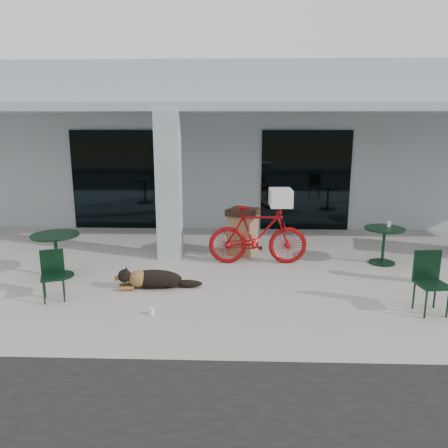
{
  "coord_description": "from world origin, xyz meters",
  "views": [
    {
      "loc": [
        -0.0,
        -6.88,
        2.89
      ],
      "look_at": [
        -0.29,
        1.24,
        1.0
      ],
      "focal_mm": 35.0,
      "sensor_mm": 36.0,
      "label": 1
    }
  ],
  "objects_px": {
    "cafe_table_near": "(57,256)",
    "cafe_chair_near": "(53,276)",
    "cafe_table_far": "(383,246)",
    "cafe_chair_far_a": "(432,284)",
    "bicycle": "(258,235)",
    "trash_receptacle": "(243,232)",
    "dog": "(154,278)"
  },
  "relations": [
    {
      "from": "cafe_chair_near",
      "to": "cafe_table_far",
      "type": "height_order",
      "value": "cafe_chair_near"
    },
    {
      "from": "cafe_table_near",
      "to": "cafe_chair_near",
      "type": "bearing_deg",
      "value": -70.18
    },
    {
      "from": "bicycle",
      "to": "cafe_table_far",
      "type": "bearing_deg",
      "value": -89.37
    },
    {
      "from": "dog",
      "to": "cafe_table_far",
      "type": "height_order",
      "value": "cafe_table_far"
    },
    {
      "from": "cafe_chair_near",
      "to": "cafe_chair_far_a",
      "type": "height_order",
      "value": "cafe_chair_far_a"
    },
    {
      "from": "bicycle",
      "to": "dog",
      "type": "xyz_separation_m",
      "value": [
        -1.9,
        -1.46,
        -0.42
      ]
    },
    {
      "from": "cafe_table_far",
      "to": "cafe_chair_far_a",
      "type": "relative_size",
      "value": 0.85
    },
    {
      "from": "cafe_chair_far_a",
      "to": "trash_receptacle",
      "type": "relative_size",
      "value": 0.93
    },
    {
      "from": "cafe_table_far",
      "to": "cafe_chair_far_a",
      "type": "distance_m",
      "value": 2.47
    },
    {
      "from": "dog",
      "to": "trash_receptacle",
      "type": "bearing_deg",
      "value": 42.98
    },
    {
      "from": "bicycle",
      "to": "cafe_table_near",
      "type": "height_order",
      "value": "bicycle"
    },
    {
      "from": "trash_receptacle",
      "to": "cafe_table_far",
      "type": "bearing_deg",
      "value": -11.1
    },
    {
      "from": "dog",
      "to": "trash_receptacle",
      "type": "xyz_separation_m",
      "value": [
        1.59,
        2.14,
        0.33
      ]
    },
    {
      "from": "cafe_table_far",
      "to": "cafe_table_near",
      "type": "bearing_deg",
      "value": -170.93
    },
    {
      "from": "cafe_table_near",
      "to": "cafe_chair_near",
      "type": "relative_size",
      "value": 1.07
    },
    {
      "from": "dog",
      "to": "cafe_chair_near",
      "type": "bearing_deg",
      "value": -169.37
    },
    {
      "from": "dog",
      "to": "cafe_table_near",
      "type": "distance_m",
      "value": 2.05
    },
    {
      "from": "dog",
      "to": "cafe_chair_near",
      "type": "xyz_separation_m",
      "value": [
        -1.57,
        -0.6,
        0.23
      ]
    },
    {
      "from": "trash_receptacle",
      "to": "bicycle",
      "type": "bearing_deg",
      "value": -65.55
    },
    {
      "from": "bicycle",
      "to": "cafe_chair_far_a",
      "type": "relative_size",
      "value": 2.13
    },
    {
      "from": "cafe_chair_far_a",
      "to": "cafe_table_near",
      "type": "bearing_deg",
      "value": 160.34
    },
    {
      "from": "bicycle",
      "to": "trash_receptacle",
      "type": "xyz_separation_m",
      "value": [
        -0.31,
        0.68,
        -0.1
      ]
    },
    {
      "from": "dog",
      "to": "cafe_chair_far_a",
      "type": "distance_m",
      "value": 4.57
    },
    {
      "from": "cafe_table_near",
      "to": "trash_receptacle",
      "type": "distance_m",
      "value": 3.91
    },
    {
      "from": "bicycle",
      "to": "cafe_table_near",
      "type": "relative_size",
      "value": 2.29
    },
    {
      "from": "dog",
      "to": "cafe_table_far",
      "type": "bearing_deg",
      "value": 8.66
    },
    {
      "from": "cafe_chair_near",
      "to": "trash_receptacle",
      "type": "height_order",
      "value": "trash_receptacle"
    },
    {
      "from": "cafe_chair_near",
      "to": "bicycle",
      "type": "bearing_deg",
      "value": 9.09
    },
    {
      "from": "cafe_chair_far_a",
      "to": "trash_receptacle",
      "type": "bearing_deg",
      "value": 126.34
    },
    {
      "from": "bicycle",
      "to": "cafe_table_far",
      "type": "distance_m",
      "value": 2.64
    },
    {
      "from": "cafe_table_near",
      "to": "cafe_table_far",
      "type": "xyz_separation_m",
      "value": [
        6.49,
        1.04,
        -0.04
      ]
    },
    {
      "from": "cafe_chair_near",
      "to": "cafe_table_far",
      "type": "bearing_deg",
      "value": -2.14
    }
  ]
}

